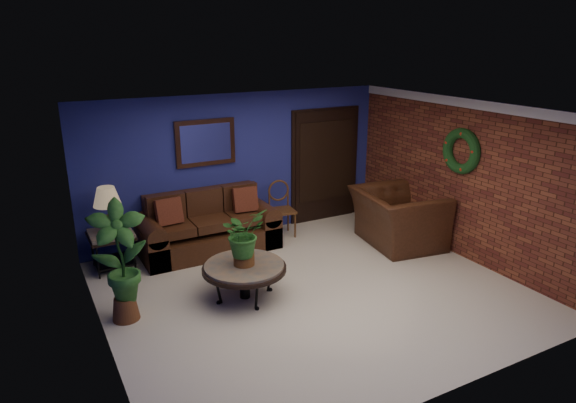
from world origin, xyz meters
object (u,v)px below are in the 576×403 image
sofa (208,231)px  table_lamp (107,204)px  coffee_table (244,268)px  end_table (112,241)px  side_chair (281,205)px  armchair (398,218)px

sofa → table_lamp: (-1.53, -0.03, 0.71)m
coffee_table → end_table: bearing=128.0°
coffee_table → side_chair: side_chair is taller
table_lamp → armchair: size_ratio=0.47×
sofa → table_lamp: table_lamp is taller
sofa → armchair: size_ratio=1.56×
side_chair → sofa: bearing=-170.4°
coffee_table → sofa: bearing=85.8°
sofa → armchair: bearing=-24.0°
table_lamp → armchair: bearing=-15.9°
coffee_table → end_table: end_table is taller
sofa → side_chair: size_ratio=2.28×
armchair → end_table: bearing=82.7°
side_chair → armchair: (1.53, -1.34, -0.09)m
coffee_table → table_lamp: bearing=128.0°
coffee_table → side_chair: (1.52, 1.86, 0.12)m
table_lamp → side_chair: (2.92, 0.07, -0.48)m
armchair → side_chair: bearing=57.5°
side_chair → end_table: bearing=-170.6°
end_table → table_lamp: bearing=180.0°
coffee_table → end_table: (-1.39, 1.78, 0.03)m
table_lamp → armchair: (4.45, -1.27, -0.57)m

